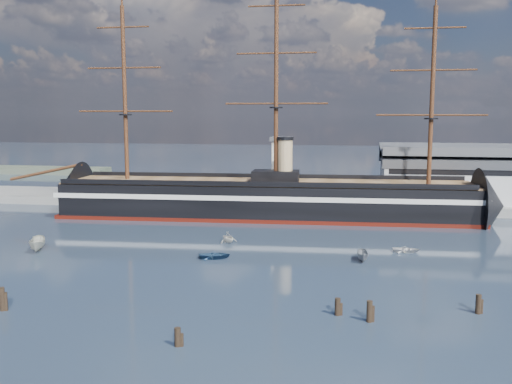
# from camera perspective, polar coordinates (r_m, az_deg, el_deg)

# --- Properties ---
(ground) EXTENTS (600.00, 600.00, 0.00)m
(ground) POSITION_cam_1_polar(r_m,az_deg,el_deg) (106.07, -1.39, -4.41)
(ground) COLOR #252E3D
(ground) RESTS_ON ground
(quay) EXTENTS (180.00, 18.00, 2.00)m
(quay) POSITION_cam_1_polar(r_m,az_deg,el_deg) (139.86, 5.50, -1.43)
(quay) COLOR slate
(quay) RESTS_ON ground
(quay_tower) EXTENTS (5.00, 5.00, 15.00)m
(quay_tower) POSITION_cam_1_polar(r_m,az_deg,el_deg) (136.34, 2.52, 2.49)
(quay_tower) COLOR silver
(quay_tower) RESTS_ON ground
(warship) EXTENTS (113.27, 20.70, 53.94)m
(warship) POSITION_cam_1_polar(r_m,az_deg,el_deg) (124.73, 0.28, -0.65)
(warship) COLOR black
(warship) RESTS_ON ground
(motorboat_a) EXTENTS (7.52, 5.03, 2.82)m
(motorboat_a) POSITION_cam_1_polar(r_m,az_deg,el_deg) (101.19, -20.97, -5.55)
(motorboat_a) COLOR beige
(motorboat_a) RESTS_ON ground
(motorboat_b) EXTENTS (2.00, 3.29, 1.44)m
(motorboat_b) POSITION_cam_1_polar(r_m,az_deg,el_deg) (90.19, -4.14, -6.64)
(motorboat_b) COLOR navy
(motorboat_b) RESTS_ON ground
(motorboat_c) EXTENTS (5.27, 2.13, 2.08)m
(motorboat_c) POSITION_cam_1_polar(r_m,az_deg,el_deg) (89.71, 10.63, -6.84)
(motorboat_c) COLOR slate
(motorboat_c) RESTS_ON ground
(motorboat_d) EXTENTS (5.96, 5.65, 2.11)m
(motorboat_d) POSITION_cam_1_polar(r_m,az_deg,el_deg) (100.77, -2.81, -5.08)
(motorboat_d) COLOR silver
(motorboat_d) RESTS_ON ground
(motorboat_e) EXTENTS (1.18, 2.73, 1.25)m
(motorboat_e) POSITION_cam_1_polar(r_m,az_deg,el_deg) (96.98, 14.76, -5.85)
(motorboat_e) COLOR silver
(motorboat_e) RESTS_ON ground
(piling_near_left) EXTENTS (0.64, 0.64, 3.48)m
(piling_near_left) POSITION_cam_1_polar(r_m,az_deg,el_deg) (73.29, -23.98, -10.79)
(piling_near_left) COLOR black
(piling_near_left) RESTS_ON ground
(piling_near_mid) EXTENTS (0.64, 0.64, 2.59)m
(piling_near_mid) POSITION_cam_1_polar(r_m,az_deg,el_deg) (58.28, -7.83, -15.04)
(piling_near_mid) COLOR black
(piling_near_mid) RESTS_ON ground
(piling_near_right) EXTENTS (0.64, 0.64, 3.09)m
(piling_near_right) POSITION_cam_1_polar(r_m,az_deg,el_deg) (65.06, 11.25, -12.62)
(piling_near_right) COLOR black
(piling_near_right) RESTS_ON ground
(piling_far_right) EXTENTS (0.64, 0.64, 2.95)m
(piling_far_right) POSITION_cam_1_polar(r_m,az_deg,el_deg) (70.93, 21.30, -11.26)
(piling_far_right) COLOR black
(piling_far_right) RESTS_ON ground
(piling_extra) EXTENTS (0.64, 0.64, 2.69)m
(piling_extra) POSITION_cam_1_polar(r_m,az_deg,el_deg) (66.45, 8.14, -12.10)
(piling_extra) COLOR black
(piling_extra) RESTS_ON ground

